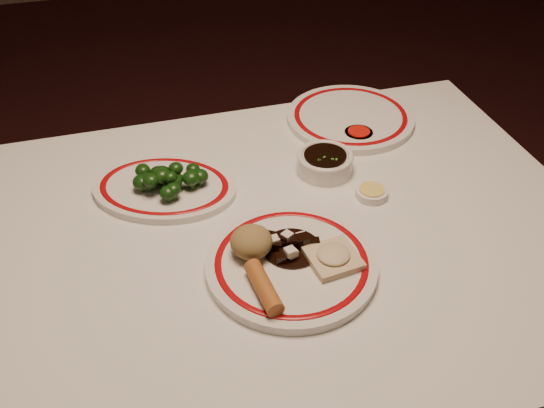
{
  "coord_description": "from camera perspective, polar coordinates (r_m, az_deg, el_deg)",
  "views": [
    {
      "loc": [
        -0.24,
        -0.8,
        1.49
      ],
      "look_at": [
        -0.0,
        0.02,
        0.8
      ],
      "focal_mm": 40.0,
      "sensor_mm": 36.0,
      "label": 1
    }
  ],
  "objects": [
    {
      "name": "dining_table",
      "position": [
        1.18,
        0.5,
        -5.96
      ],
      "size": [
        1.2,
        0.9,
        0.75
      ],
      "color": "white",
      "rests_on": "ground"
    },
    {
      "name": "main_plate",
      "position": [
        1.04,
        1.84,
        -5.69
      ],
      "size": [
        0.35,
        0.35,
        0.02
      ],
      "color": "silver",
      "rests_on": "dining_table"
    },
    {
      "name": "rice_mound",
      "position": [
        1.03,
        -1.95,
        -3.58
      ],
      "size": [
        0.07,
        0.07,
        0.05
      ],
      "primitive_type": "ellipsoid",
      "color": "olive",
      "rests_on": "main_plate"
    },
    {
      "name": "spring_roll",
      "position": [
        0.97,
        -0.79,
        -7.84
      ],
      "size": [
        0.04,
        0.11,
        0.03
      ],
      "primitive_type": "cylinder",
      "rotation": [
        1.57,
        0.0,
        0.1
      ],
      "color": "#AA6229",
      "rests_on": "main_plate"
    },
    {
      "name": "fried_wonton",
      "position": [
        1.03,
        5.79,
        -4.98
      ],
      "size": [
        0.09,
        0.09,
        0.02
      ],
      "color": "#CDBA90",
      "rests_on": "main_plate"
    },
    {
      "name": "stirfry_heap",
      "position": [
        1.05,
        1.66,
        -3.91
      ],
      "size": [
        0.1,
        0.1,
        0.03
      ],
      "color": "black",
      "rests_on": "main_plate"
    },
    {
      "name": "broccoli_plate",
      "position": [
        1.23,
        -10.09,
        1.53
      ],
      "size": [
        0.35,
        0.33,
        0.02
      ],
      "color": "silver",
      "rests_on": "dining_table"
    },
    {
      "name": "broccoli_pile",
      "position": [
        1.2,
        -10.03,
        2.46
      ],
      "size": [
        0.15,
        0.12,
        0.05
      ],
      "color": "#23471C",
      "rests_on": "broccoli_plate"
    },
    {
      "name": "soy_bowl",
      "position": [
        1.26,
        4.99,
        3.84
      ],
      "size": [
        0.11,
        0.11,
        0.04
      ],
      "color": "silver",
      "rests_on": "dining_table"
    },
    {
      "name": "sweet_sour_dish",
      "position": [
        1.38,
        8.15,
        6.48
      ],
      "size": [
        0.06,
        0.06,
        0.02
      ],
      "color": "silver",
      "rests_on": "dining_table"
    },
    {
      "name": "mustard_dish",
      "position": [
        1.21,
        9.35,
        1.06
      ],
      "size": [
        0.06,
        0.06,
        0.02
      ],
      "color": "silver",
      "rests_on": "dining_table"
    },
    {
      "name": "far_plate",
      "position": [
        1.44,
        7.38,
        8.09
      ],
      "size": [
        0.34,
        0.34,
        0.02
      ],
      "color": "silver",
      "rests_on": "dining_table"
    }
  ]
}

